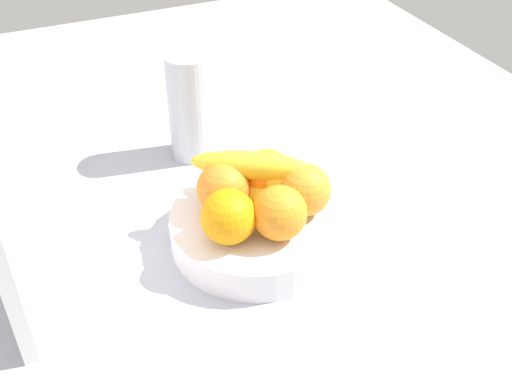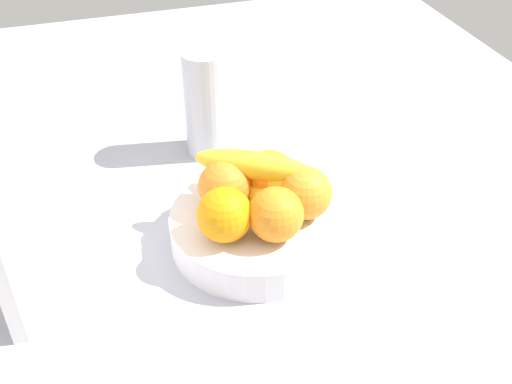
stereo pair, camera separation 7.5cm
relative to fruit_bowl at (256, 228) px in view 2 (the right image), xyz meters
The scene contains 9 objects.
ground_plane 5.01cm from the fruit_bowl, 21.80° to the right, with size 180.00×140.00×3.00cm, color #ABAEBD.
fruit_bowl is the anchor object (origin of this frame).
orange_front_left 8.02cm from the fruit_bowl, 167.88° to the right, with size 7.42×7.42×7.42cm, color orange.
orange_front_right 9.12cm from the fruit_bowl, 105.83° to the right, with size 7.42×7.42×7.42cm, color orange.
orange_center 7.72cm from the fruit_bowl, 42.15° to the right, with size 7.42×7.42×7.42cm, color orange.
orange_back_left 7.63cm from the fruit_bowl, 54.61° to the left, with size 7.42×7.42×7.42cm, color orange.
orange_back_right 8.68cm from the fruit_bowl, 120.46° to the left, with size 7.42×7.42×7.42cm, color orange.
banana_bunch 7.27cm from the fruit_bowl, 19.68° to the right, with size 17.23×16.73×8.40cm.
thermos_tumbler 26.31cm from the fruit_bowl, ahead, with size 7.32×7.32×18.37cm, color #BABCC5.
Camera 2 is at (-67.42, 21.24, 60.03)cm, focal length 43.88 mm.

